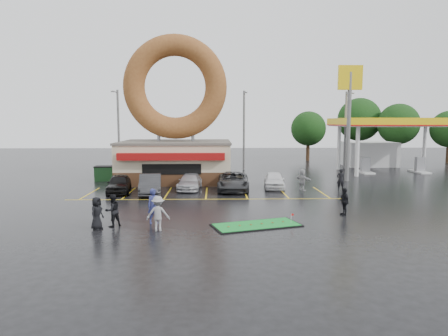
{
  "coord_description": "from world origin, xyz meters",
  "views": [
    {
      "loc": [
        0.64,
        -24.65,
        5.49
      ],
      "look_at": [
        1.32,
        3.78,
        2.2
      ],
      "focal_mm": 32.0,
      "sensor_mm": 36.0,
      "label": 1
    }
  ],
  "objects_px": {
    "car_black": "(119,184)",
    "car_dgrey": "(150,184)",
    "shell_sign": "(349,101)",
    "streetlight_mid": "(244,128)",
    "putting_green": "(256,225)",
    "car_white": "(274,180)",
    "dumpster": "(105,174)",
    "streetlight_left": "(118,128)",
    "car_silver": "(190,182)",
    "person_blue": "(154,206)",
    "streetlight_right": "(346,128)",
    "gas_station": "(382,138)",
    "donut_shop": "(176,133)",
    "car_grey": "(233,181)",
    "person_cameraman": "(344,202)"
  },
  "relations": [
    {
      "from": "person_blue",
      "to": "putting_green",
      "type": "height_order",
      "value": "person_blue"
    },
    {
      "from": "person_cameraman",
      "to": "putting_green",
      "type": "xyz_separation_m",
      "value": [
        -5.43,
        -2.29,
        -0.78
      ]
    },
    {
      "from": "shell_sign",
      "to": "putting_green",
      "type": "distance_m",
      "value": 20.3
    },
    {
      "from": "streetlight_mid",
      "to": "person_cameraman",
      "type": "height_order",
      "value": "streetlight_mid"
    },
    {
      "from": "car_grey",
      "to": "car_white",
      "type": "xyz_separation_m",
      "value": [
        3.44,
        0.91,
        -0.05
      ]
    },
    {
      "from": "streetlight_right",
      "to": "car_grey",
      "type": "xyz_separation_m",
      "value": [
        -13.86,
        -14.82,
        -4.05
      ]
    },
    {
      "from": "donut_shop",
      "to": "car_black",
      "type": "distance_m",
      "value": 8.61
    },
    {
      "from": "car_dgrey",
      "to": "streetlight_right",
      "type": "bearing_deg",
      "value": 31.59
    },
    {
      "from": "streetlight_right",
      "to": "car_grey",
      "type": "relative_size",
      "value": 1.7
    },
    {
      "from": "car_silver",
      "to": "shell_sign",
      "type": "bearing_deg",
      "value": 20.96
    },
    {
      "from": "putting_green",
      "to": "streetlight_right",
      "type": "bearing_deg",
      "value": 63.09
    },
    {
      "from": "gas_station",
      "to": "car_silver",
      "type": "height_order",
      "value": "gas_station"
    },
    {
      "from": "donut_shop",
      "to": "streetlight_mid",
      "type": "height_order",
      "value": "donut_shop"
    },
    {
      "from": "donut_shop",
      "to": "car_dgrey",
      "type": "relative_size",
      "value": 2.94
    },
    {
      "from": "donut_shop",
      "to": "car_silver",
      "type": "xyz_separation_m",
      "value": [
        1.62,
        -5.29,
        -3.84
      ]
    },
    {
      "from": "car_dgrey",
      "to": "person_cameraman",
      "type": "relative_size",
      "value": 2.82
    },
    {
      "from": "gas_station",
      "to": "person_cameraman",
      "type": "bearing_deg",
      "value": -117.37
    },
    {
      "from": "dumpster",
      "to": "streetlight_mid",
      "type": "bearing_deg",
      "value": 27.07
    },
    {
      "from": "donut_shop",
      "to": "putting_green",
      "type": "relative_size",
      "value": 2.68
    },
    {
      "from": "car_black",
      "to": "car_dgrey",
      "type": "relative_size",
      "value": 0.91
    },
    {
      "from": "streetlight_left",
      "to": "streetlight_mid",
      "type": "height_order",
      "value": "same"
    },
    {
      "from": "car_black",
      "to": "car_white",
      "type": "bearing_deg",
      "value": 0.85
    },
    {
      "from": "person_cameraman",
      "to": "car_grey",
      "type": "bearing_deg",
      "value": -152.94
    },
    {
      "from": "car_white",
      "to": "dumpster",
      "type": "bearing_deg",
      "value": 168.27
    },
    {
      "from": "person_blue",
      "to": "dumpster",
      "type": "relative_size",
      "value": 1.06
    },
    {
      "from": "streetlight_left",
      "to": "person_cameraman",
      "type": "distance_m",
      "value": 28.58
    },
    {
      "from": "car_dgrey",
      "to": "dumpster",
      "type": "height_order",
      "value": "car_dgrey"
    },
    {
      "from": "donut_shop",
      "to": "car_silver",
      "type": "relative_size",
      "value": 3.15
    },
    {
      "from": "streetlight_left",
      "to": "streetlight_right",
      "type": "bearing_deg",
      "value": 4.4
    },
    {
      "from": "streetlight_left",
      "to": "car_silver",
      "type": "height_order",
      "value": "streetlight_left"
    },
    {
      "from": "putting_green",
      "to": "car_white",
      "type": "bearing_deg",
      "value": 77.19
    },
    {
      "from": "streetlight_mid",
      "to": "car_grey",
      "type": "distance_m",
      "value": 14.52
    },
    {
      "from": "shell_sign",
      "to": "putting_green",
      "type": "relative_size",
      "value": 2.11
    },
    {
      "from": "streetlight_right",
      "to": "dumpster",
      "type": "xyz_separation_m",
      "value": [
        -25.63,
        -9.19,
        -4.13
      ]
    },
    {
      "from": "donut_shop",
      "to": "car_dgrey",
      "type": "xyz_separation_m",
      "value": [
        -1.28,
        -7.37,
        -3.71
      ]
    },
    {
      "from": "person_blue",
      "to": "putting_green",
      "type": "distance_m",
      "value": 5.64
    },
    {
      "from": "person_blue",
      "to": "streetlight_right",
      "type": "bearing_deg",
      "value": 26.51
    },
    {
      "from": "streetlight_right",
      "to": "car_black",
      "type": "relative_size",
      "value": 2.14
    },
    {
      "from": "shell_sign",
      "to": "streetlight_mid",
      "type": "bearing_deg",
      "value": 135.27
    },
    {
      "from": "person_cameraman",
      "to": "gas_station",
      "type": "bearing_deg",
      "value": 144.7
    },
    {
      "from": "streetlight_left",
      "to": "person_cameraman",
      "type": "xyz_separation_m",
      "value": [
        18.29,
        -21.61,
        -3.97
      ]
    },
    {
      "from": "gas_station",
      "to": "streetlight_left",
      "type": "xyz_separation_m",
      "value": [
        -30.0,
        -1.02,
        1.08
      ]
    },
    {
      "from": "car_dgrey",
      "to": "car_silver",
      "type": "xyz_separation_m",
      "value": [
        2.9,
        2.09,
        -0.14
      ]
    },
    {
      "from": "car_silver",
      "to": "putting_green",
      "type": "relative_size",
      "value": 0.85
    },
    {
      "from": "streetlight_right",
      "to": "person_blue",
      "type": "bearing_deg",
      "value": -126.52
    },
    {
      "from": "gas_station",
      "to": "car_black",
      "type": "xyz_separation_m",
      "value": [
        -26.81,
        -14.71,
        -2.98
      ]
    },
    {
      "from": "car_silver",
      "to": "dumpster",
      "type": "xyz_separation_m",
      "value": [
        -8.25,
        5.04,
        0.03
      ]
    },
    {
      "from": "person_blue",
      "to": "dumpster",
      "type": "distance_m",
      "value": 17.48
    },
    {
      "from": "donut_shop",
      "to": "car_white",
      "type": "height_order",
      "value": "donut_shop"
    },
    {
      "from": "car_black",
      "to": "car_dgrey",
      "type": "bearing_deg",
      "value": -21.19
    }
  ]
}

